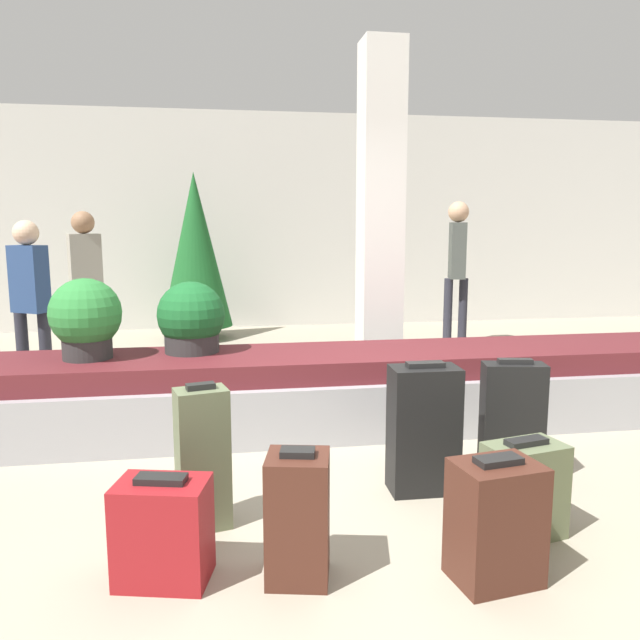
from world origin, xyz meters
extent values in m
plane|color=#9E937F|center=(0.00, 0.00, 0.00)|extent=(18.00, 18.00, 0.00)
cube|color=beige|center=(0.00, 6.23, 1.60)|extent=(18.00, 0.06, 3.20)
cube|color=#9E9EA3|center=(0.00, 1.35, 0.21)|extent=(8.95, 0.99, 0.42)
cube|color=#5B1E23|center=(0.00, 1.35, 0.51)|extent=(8.59, 0.83, 0.17)
cube|color=silver|center=(0.74, 2.40, 1.60)|extent=(0.38, 0.38, 3.20)
cube|color=black|center=(0.97, 0.09, 0.37)|extent=(0.39, 0.24, 0.75)
cube|color=black|center=(0.97, 0.09, 0.76)|extent=(0.21, 0.10, 0.03)
cube|color=#5B6647|center=(-0.86, -0.18, 0.37)|extent=(0.30, 0.24, 0.74)
cube|color=black|center=(-0.86, -0.18, 0.76)|extent=(0.15, 0.10, 0.03)
cube|color=#472319|center=(0.42, -0.88, 0.27)|extent=(0.40, 0.33, 0.54)
cube|color=black|center=(0.42, -0.88, 0.56)|extent=(0.21, 0.13, 0.03)
cube|color=maroon|center=(-1.03, -0.65, 0.23)|extent=(0.45, 0.35, 0.46)
cube|color=black|center=(-1.03, -0.65, 0.47)|extent=(0.23, 0.14, 0.03)
cube|color=black|center=(0.41, 0.07, 0.38)|extent=(0.40, 0.25, 0.75)
cube|color=black|center=(0.41, 0.07, 0.77)|extent=(0.22, 0.09, 0.03)
cube|color=#472319|center=(-0.44, -0.73, 0.29)|extent=(0.32, 0.31, 0.57)
cube|color=black|center=(-0.44, -0.73, 0.59)|extent=(0.17, 0.12, 0.03)
cube|color=#5B6647|center=(0.74, -0.53, 0.24)|extent=(0.43, 0.32, 0.48)
cube|color=black|center=(0.74, -0.53, 0.50)|extent=(0.23, 0.13, 0.03)
cylinder|color=#2D2D2D|center=(-0.97, 1.51, 0.66)|extent=(0.41, 0.41, 0.15)
sphere|color=#195B28|center=(-0.97, 1.51, 0.88)|extent=(0.52, 0.52, 0.52)
cylinder|color=#2D2D2D|center=(-1.72, 1.39, 0.69)|extent=(0.35, 0.35, 0.19)
sphere|color=#2D7F38|center=(-1.72, 1.39, 0.92)|extent=(0.52, 0.52, 0.52)
cylinder|color=#282833|center=(-2.26, 3.67, 0.41)|extent=(0.11, 0.11, 0.82)
cylinder|color=#282833|center=(-2.06, 3.67, 0.41)|extent=(0.11, 0.11, 0.82)
cube|color=gray|center=(-2.16, 3.67, 1.14)|extent=(0.36, 0.29, 0.65)
sphere|color=#936B4C|center=(-2.16, 3.67, 1.58)|extent=(0.24, 0.24, 0.24)
cylinder|color=#282833|center=(-2.56, 2.69, 0.38)|extent=(0.11, 0.11, 0.77)
cylinder|color=#282833|center=(-2.36, 2.69, 0.38)|extent=(0.11, 0.11, 0.77)
cube|color=navy|center=(-2.46, 2.69, 1.07)|extent=(0.37, 0.32, 0.61)
sphere|color=beige|center=(-2.46, 2.69, 1.49)|extent=(0.22, 0.22, 0.22)
cylinder|color=#282833|center=(2.10, 4.16, 0.44)|extent=(0.11, 0.11, 0.88)
cylinder|color=#282833|center=(2.30, 4.16, 0.44)|extent=(0.11, 0.11, 0.88)
cube|color=#474C47|center=(2.20, 4.16, 1.23)|extent=(0.25, 0.35, 0.70)
sphere|color=tan|center=(2.20, 4.16, 1.71)|extent=(0.26, 0.26, 0.26)
cylinder|color=#4C331E|center=(-1.06, 5.30, 0.09)|extent=(0.16, 0.16, 0.18)
cone|color=#195623|center=(-1.06, 5.30, 1.21)|extent=(0.95, 0.95, 2.07)
camera|label=1|loc=(-0.75, -3.30, 1.58)|focal=35.00mm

